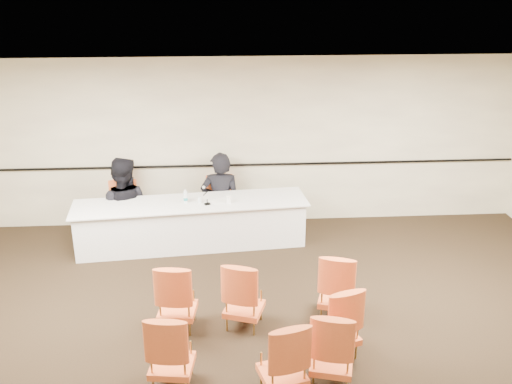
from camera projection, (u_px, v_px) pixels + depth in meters
floor at (261, 355)px, 6.87m from camera, size 10.00×10.00×0.00m
ceiling at (262, 110)px, 5.79m from camera, size 10.00×10.00×0.00m
wall_back at (244, 143)px, 10.05m from camera, size 10.00×0.04×3.00m
wall_rail at (245, 165)px, 10.16m from camera, size 9.80×0.04×0.03m
panel_table at (192, 224)px, 9.51m from camera, size 3.91×1.24×0.77m
panelist_main at (221, 205)px, 10.09m from camera, size 0.74×0.51×1.95m
panelist_main_chair at (221, 204)px, 10.08m from camera, size 0.54×0.54×0.95m
panelist_second at (124, 211)px, 9.84m from camera, size 1.03×0.84×1.95m
panelist_second_chair at (124, 210)px, 9.83m from camera, size 0.54×0.54×0.95m
papers at (220, 201)px, 9.43m from camera, size 0.37×0.34×0.00m
microphone at (207, 197)px, 9.24m from camera, size 0.16×0.22×0.28m
water_bottle at (185, 196)px, 9.33m from camera, size 0.08×0.08×0.22m
drinking_glass at (200, 200)px, 9.35m from camera, size 0.07×0.07×0.10m
coffee_cup at (229, 199)px, 9.33m from camera, size 0.10×0.10×0.13m
aud_chair_front_left at (177, 295)px, 7.24m from camera, size 0.56×0.56×0.95m
aud_chair_front_mid at (244, 294)px, 7.28m from camera, size 0.63×0.63×0.95m
aud_chair_front_right at (338, 284)px, 7.49m from camera, size 0.63×0.63×0.95m
aud_chair_back_left at (171, 348)px, 6.22m from camera, size 0.56×0.56×0.95m
aud_chair_back_mid at (283, 357)px, 6.08m from camera, size 0.61×0.61×0.95m
aud_chair_back_right at (333, 346)px, 6.25m from camera, size 0.61×0.61×0.95m
aud_chair_extra at (337, 320)px, 6.73m from camera, size 0.63×0.63×0.95m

